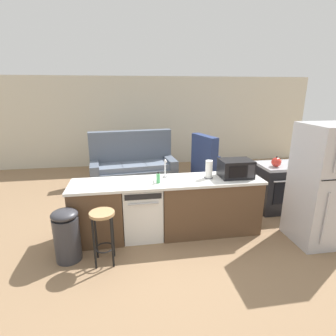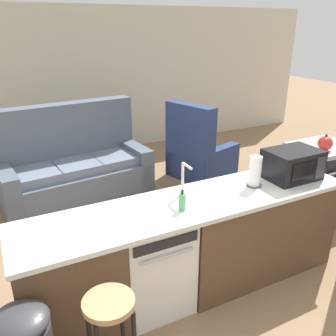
{
  "view_description": "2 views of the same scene",
  "coord_description": "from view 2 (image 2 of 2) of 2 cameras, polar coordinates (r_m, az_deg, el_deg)",
  "views": [
    {
      "loc": [
        -0.44,
        -3.72,
        2.23
      ],
      "look_at": [
        0.25,
        0.62,
        0.91
      ],
      "focal_mm": 28.0,
      "sensor_mm": 36.0,
      "label": 1
    },
    {
      "loc": [
        -1.24,
        -2.26,
        2.26
      ],
      "look_at": [
        0.23,
        0.63,
        0.96
      ],
      "focal_mm": 38.0,
      "sensor_mm": 36.0,
      "label": 2
    }
  ],
  "objects": [
    {
      "name": "stove_range",
      "position": [
        4.9,
        23.12,
        -1.6
      ],
      "size": [
        0.76,
        0.68,
        0.9
      ],
      "color": "black",
      "rests_on": "ground_plane"
    },
    {
      "name": "paper_towel_roll",
      "position": [
        3.29,
        13.78,
        -0.58
      ],
      "size": [
        0.14,
        0.14,
        0.28
      ],
      "color": "#4C4C51",
      "rests_on": "kitchen_counter"
    },
    {
      "name": "dishwasher",
      "position": [
        3.08,
        -2.78,
        -14.86
      ],
      "size": [
        0.58,
        0.61,
        0.84
      ],
      "color": "white",
      "rests_on": "ground_plane"
    },
    {
      "name": "microwave",
      "position": [
        3.56,
        19.31,
        0.59
      ],
      "size": [
        0.5,
        0.37,
        0.28
      ],
      "color": "black",
      "rests_on": "kitchen_counter"
    },
    {
      "name": "soap_bottle",
      "position": [
        2.81,
        2.3,
        -5.44
      ],
      "size": [
        0.06,
        0.06,
        0.18
      ],
      "color": "#4CB266",
      "rests_on": "kitchen_counter"
    },
    {
      "name": "wall_back",
      "position": [
        6.71,
        -13.82,
        13.09
      ],
      "size": [
        10.0,
        0.06,
        2.6
      ],
      "color": "beige",
      "rests_on": "ground_plane"
    },
    {
      "name": "sink_faucet",
      "position": [
        3.02,
        2.5,
        -2.11
      ],
      "size": [
        0.07,
        0.18,
        0.3
      ],
      "color": "silver",
      "rests_on": "kitchen_counter"
    },
    {
      "name": "armchair",
      "position": [
        5.6,
        4.83,
        1.89
      ],
      "size": [
        1.01,
        1.05,
        1.2
      ],
      "color": "navy",
      "rests_on": "ground_plane"
    },
    {
      "name": "kitchen_counter",
      "position": [
        3.27,
        5.24,
        -12.49
      ],
      "size": [
        2.94,
        0.66,
        0.9
      ],
      "color": "brown",
      "rests_on": "ground_plane"
    },
    {
      "name": "ground_plane",
      "position": [
        3.43,
        1.38,
        -19.36
      ],
      "size": [
        24.0,
        24.0,
        0.0
      ],
      "primitive_type": "plane",
      "color": "#896B4C"
    },
    {
      "name": "couch",
      "position": [
        5.17,
        -14.97,
        -0.0
      ],
      "size": [
        2.08,
        1.11,
        1.27
      ],
      "color": "#515B6B",
      "rests_on": "ground_plane"
    },
    {
      "name": "bar_stool",
      "position": [
        2.43,
        -9.21,
        -23.81
      ],
      "size": [
        0.32,
        0.32,
        0.74
      ],
      "color": "tan",
      "rests_on": "ground_plane"
    },
    {
      "name": "kettle",
      "position": [
        4.53,
        23.92,
        3.66
      ],
      "size": [
        0.21,
        0.17,
        0.19
      ],
      "color": "red",
      "rests_on": "stove_range"
    }
  ]
}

